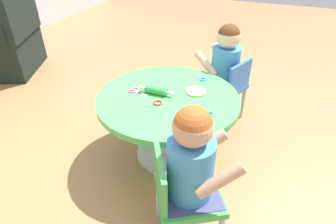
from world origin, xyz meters
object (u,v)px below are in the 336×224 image
seated_child_right (225,58)px  craft_scissors (136,92)px  child_chair_right (226,87)px  armchair_dark (2,43)px  seated_child_left (192,158)px  craft_table (168,111)px  child_chair_left (182,194)px  rolling_pin (156,90)px

seated_child_right → craft_scissors: size_ratio=3.58×
child_chair_right → seated_child_right: size_ratio=1.05×
child_chair_right → armchair_dark: armchair_dark is taller
seated_child_right → armchair_dark: (0.06, 2.38, -0.22)m
child_chair_right → armchair_dark: (0.08, 2.42, 0.00)m
seated_child_left → armchair_dark: bearing=64.4°
seated_child_left → craft_scissors: (0.51, 0.53, -0.06)m
craft_table → seated_child_right: size_ratio=1.76×
seated_child_left → child_chair_right: size_ratio=0.95×
child_chair_left → rolling_pin: child_chair_left is taller
seated_child_left → seated_child_right: 1.13m
armchair_dark → craft_scissors: bearing=-109.1°
seated_child_right → craft_scissors: (-0.61, 0.44, -0.06)m
seated_child_left → craft_scissors: bearing=46.0°
child_chair_left → seated_child_right: (1.14, 0.06, 0.23)m
seated_child_left → craft_table: bearing=30.9°
craft_table → seated_child_right: 0.65m
child_chair_left → craft_scissors: child_chair_left is taller
seated_child_left → child_chair_right: bearing=2.8°
craft_table → child_chair_right: child_chair_right is taller
child_chair_left → armchair_dark: armchair_dark is taller
craft_table → child_chair_left: bearing=-152.7°
rolling_pin → craft_scissors: 0.13m
armchair_dark → rolling_pin: bearing=-107.3°
rolling_pin → child_chair_right: bearing=-31.7°
craft_table → seated_child_left: 0.65m
armchair_dark → craft_scissors: 2.06m
child_chair_left → child_chair_right: same height
seated_child_left → craft_scissors: size_ratio=3.58×
rolling_pin → craft_scissors: size_ratio=1.62×
rolling_pin → child_chair_left: bearing=-146.7°
child_chair_left → craft_scissors: 0.75m
child_chair_right → rolling_pin: child_chair_right is taller
craft_table → child_chair_left: 0.63m
seated_child_left → child_chair_right: (1.11, 0.05, -0.23)m
child_chair_left → child_chair_right: bearing=1.0°
seated_child_left → rolling_pin: size_ratio=2.22×
seated_child_left → seated_child_right: (1.12, 0.09, 0.00)m
seated_child_right → craft_scissors: bearing=144.2°
child_chair_right → craft_scissors: (-0.60, 0.48, 0.17)m
seated_child_left → rolling_pin: (0.54, 0.40, -0.03)m
child_chair_right → seated_child_right: (0.02, 0.04, 0.23)m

